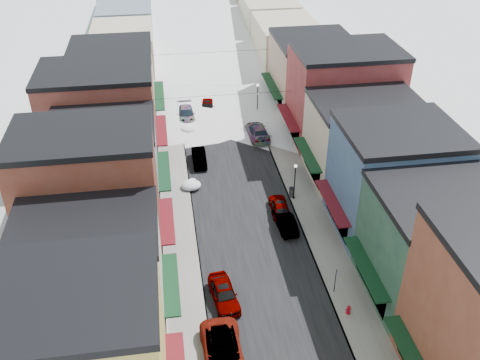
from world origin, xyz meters
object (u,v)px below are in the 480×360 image
object	(u,v)px
fire_hydrant	(348,310)
streetlamp_near	(295,177)
car_green_sedan	(285,222)
car_white_suv	(223,353)
car_silver_sedan	(224,293)
car_dark_hatch	(199,158)
trash_can	(292,192)

from	to	relation	value
fire_hydrant	streetlamp_near	world-z (taller)	streetlamp_near
car_green_sedan	streetlamp_near	xyz separation A→B (m)	(1.95, 4.58, 1.97)
car_white_suv	car_silver_sedan	size ratio (longest dim) A/B	1.32
car_dark_hatch	car_silver_sedan	bearing A→B (deg)	-89.79
car_white_suv	car_green_sedan	world-z (taller)	car_white_suv
car_silver_sedan	car_green_sedan	xyz separation A→B (m)	(7.00, 8.69, -0.08)
car_white_suv	car_dark_hatch	world-z (taller)	car_white_suv
car_green_sedan	trash_can	bearing A→B (deg)	-114.51
fire_hydrant	trash_can	bearing A→B (deg)	92.18
trash_can	streetlamp_near	size ratio (longest dim) A/B	0.26
car_dark_hatch	car_green_sedan	bearing A→B (deg)	-62.05
car_silver_sedan	fire_hydrant	world-z (taller)	car_silver_sedan
car_dark_hatch	trash_can	bearing A→B (deg)	-43.48
car_silver_sedan	trash_can	size ratio (longest dim) A/B	4.55
trash_can	streetlamp_near	world-z (taller)	streetlamp_near
car_dark_hatch	trash_can	world-z (taller)	car_dark_hatch
car_silver_sedan	streetlamp_near	world-z (taller)	streetlamp_near
car_silver_sedan	streetlamp_near	distance (m)	16.12
car_dark_hatch	fire_hydrant	bearing A→B (deg)	-69.12
car_green_sedan	streetlamp_near	world-z (taller)	streetlamp_near
car_white_suv	car_green_sedan	size ratio (longest dim) A/B	1.41
car_white_suv	car_dark_hatch	size ratio (longest dim) A/B	1.42
car_silver_sedan	trash_can	bearing A→B (deg)	49.43
car_dark_hatch	fire_hydrant	xyz separation A→B (m)	(9.51, -24.97, -0.20)
car_white_suv	trash_can	size ratio (longest dim) A/B	6.01
car_green_sedan	trash_can	size ratio (longest dim) A/B	4.25
car_white_suv	fire_hydrant	size ratio (longest dim) A/B	7.76
car_white_suv	fire_hydrant	bearing A→B (deg)	15.11
car_silver_sedan	trash_can	world-z (taller)	car_silver_sedan
car_silver_sedan	car_dark_hatch	bearing A→B (deg)	82.55
car_silver_sedan	fire_hydrant	xyz separation A→B (m)	(9.44, -2.94, -0.29)
car_dark_hatch	fire_hydrant	size ratio (longest dim) A/B	5.45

